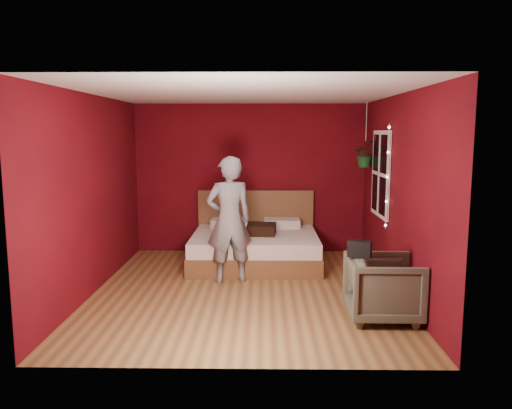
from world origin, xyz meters
The scene contains 10 objects.
floor centered at (0.00, 0.00, 0.00)m, with size 4.50×4.50×0.00m, color olive.
room_walls centered at (0.00, 0.00, 1.68)m, with size 4.04×4.54×2.62m.
window centered at (1.97, 0.90, 1.50)m, with size 0.05×0.97×1.27m.
fairy_lights centered at (1.94, 0.38, 1.50)m, with size 0.04×0.04×1.45m.
bed centered at (0.10, 1.44, 0.29)m, with size 2.01×1.71×1.10m.
person centered at (-0.24, 0.40, 0.89)m, with size 0.65×0.43×1.78m, color gray.
armchair centered at (1.60, -1.01, 0.36)m, with size 0.78×0.80×0.73m, color #575644.
handbag centered at (1.32, -1.02, 0.82)m, with size 0.26×0.13×0.18m, color black.
throw_pillow centered at (0.20, 1.30, 0.58)m, with size 0.46×0.46×0.16m, color black.
hanging_plant centered at (1.87, 1.58, 1.76)m, with size 0.48×0.45×1.05m.
Camera 1 is at (0.24, -6.47, 2.11)m, focal length 35.00 mm.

